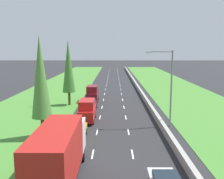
% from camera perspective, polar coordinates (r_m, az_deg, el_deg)
% --- Properties ---
extents(ground_plane, '(300.00, 300.00, 0.00)m').
position_cam_1_polar(ground_plane, '(60.51, 0.27, 0.48)').
color(ground_plane, '#28282B').
rests_on(ground_plane, ground).
extents(grass_verge_left, '(14.00, 140.00, 0.04)m').
position_cam_1_polar(grass_verge_left, '(61.83, -11.54, 0.50)').
color(grass_verge_left, '#478433').
rests_on(grass_verge_left, ground).
extents(grass_verge_right, '(14.00, 140.00, 0.04)m').
position_cam_1_polar(grass_verge_right, '(62.17, 13.61, 0.47)').
color(grass_verge_right, '#478433').
rests_on(grass_verge_right, ground).
extents(median_barrier, '(0.44, 120.00, 0.85)m').
position_cam_1_polar(median_barrier, '(60.71, 5.65, 0.87)').
color(median_barrier, '#9E9B93').
rests_on(median_barrier, ground).
extents(lane_markings, '(3.64, 116.00, 0.01)m').
position_cam_1_polar(lane_markings, '(60.51, 0.27, 0.48)').
color(lane_markings, white).
rests_on(lane_markings, ground).
extents(red_box_truck_left_lane, '(2.46, 9.40, 4.18)m').
position_cam_1_polar(red_box_truck_left_lane, '(17.71, -11.82, -14.10)').
color(red_box_truck_left_lane, black).
rests_on(red_box_truck_left_lane, ground).
extents(yellow_sedan_left_lane, '(1.82, 4.50, 1.64)m').
position_cam_1_polar(yellow_sedan_left_lane, '(26.33, -8.12, -9.33)').
color(yellow_sedan_left_lane, yellow).
rests_on(yellow_sedan_left_lane, ground).
extents(red_van_left_lane, '(1.96, 4.90, 2.82)m').
position_cam_1_polar(red_van_left_lane, '(32.17, -5.69, -4.78)').
color(red_van_left_lane, red).
rests_on(red_van_left_lane, ground).
extents(maroon_hatchback_left_lane, '(1.74, 3.90, 1.72)m').
position_cam_1_polar(maroon_hatchback_left_lane, '(38.07, -4.94, -3.45)').
color(maroon_hatchback_left_lane, maroon).
rests_on(maroon_hatchback_left_lane, ground).
extents(maroon_van_left_lane, '(1.96, 4.90, 2.82)m').
position_cam_1_polar(maroon_van_left_lane, '(44.25, -4.49, -0.93)').
color(maroon_van_left_lane, maroon).
rests_on(maroon_van_left_lane, ground).
extents(poplar_tree_second, '(2.06, 2.06, 10.52)m').
position_cam_1_polar(poplar_tree_second, '(26.13, -15.96, 2.62)').
color(poplar_tree_second, '#4C3823').
rests_on(poplar_tree_second, ground).
extents(poplar_tree_third, '(2.06, 2.06, 10.57)m').
position_cam_1_polar(poplar_tree_third, '(41.14, -9.89, 5.13)').
color(poplar_tree_third, '#4C3823').
rests_on(poplar_tree_third, ground).
extents(street_light_mast, '(3.20, 0.28, 9.00)m').
position_cam_1_polar(street_light_mast, '(29.93, 12.75, 1.46)').
color(street_light_mast, gray).
rests_on(street_light_mast, ground).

